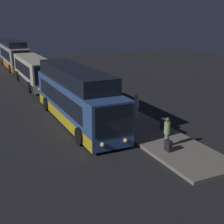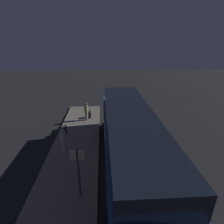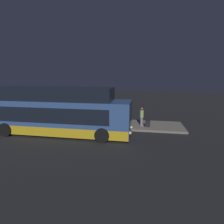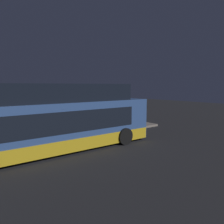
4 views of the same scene
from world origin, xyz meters
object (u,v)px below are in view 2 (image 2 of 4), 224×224
(suitcase, at_px, (90,115))
(sign_post, at_px, (78,168))
(bus_lead, at_px, (128,145))
(trash_bin, at_px, (64,130))
(passenger_boarding, at_px, (63,140))
(passenger_waiting, at_px, (86,111))

(suitcase, height_order, sign_post, sign_post)
(bus_lead, xyz_separation_m, trash_bin, (4.35, 4.41, -1.17))
(passenger_boarding, height_order, trash_bin, passenger_boarding)
(bus_lead, relative_size, sign_post, 4.73)
(sign_post, bearing_deg, suitcase, 0.68)
(passenger_waiting, relative_size, trash_bin, 2.61)
(suitcase, xyz_separation_m, sign_post, (-9.27, -0.11, 1.29))
(suitcase, bearing_deg, bus_lead, -160.84)
(passenger_waiting, xyz_separation_m, sign_post, (-8.73, -0.37, 0.66))
(passenger_waiting, bearing_deg, suitcase, -94.23)
(passenger_boarding, relative_size, sign_post, 0.68)
(bus_lead, distance_m, sign_post, 3.08)
(passenger_waiting, xyz_separation_m, suitcase, (0.54, -0.26, -0.63))
(bus_lead, distance_m, passenger_boarding, 4.26)
(passenger_boarding, bearing_deg, passenger_waiting, 33.39)
(bus_lead, height_order, passenger_waiting, bus_lead)
(bus_lead, distance_m, trash_bin, 6.30)
(suitcase, bearing_deg, passenger_boarding, 167.31)
(suitcase, relative_size, trash_bin, 1.31)
(bus_lead, distance_m, passenger_waiting, 7.48)
(bus_lead, xyz_separation_m, suitcase, (7.43, 2.58, -1.19))
(passenger_boarding, xyz_separation_m, trash_bin, (2.65, 0.53, -0.63))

